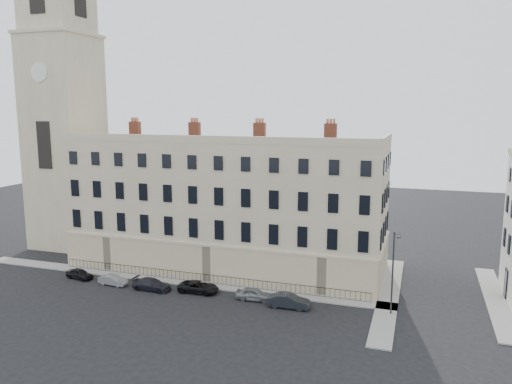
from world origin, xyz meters
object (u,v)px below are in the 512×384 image
Objects in this scene: car_e at (254,294)px; car_f at (289,301)px; car_c at (152,284)px; car_d at (198,287)px; car_b at (113,280)px; streetlamp at (393,270)px; car_a at (80,274)px.

car_e is 3.78m from car_f.
car_c is at bearing 87.37° from car_f.
car_f is (14.65, -0.02, 0.06)m from car_c.
car_c is 0.99× the size of car_d.
car_f reaches higher than car_c.
car_f is (3.70, -0.74, 0.05)m from car_e.
car_c is 10.97m from car_e.
car_f is at bearing -86.64° from car_b.
car_b is at bearing 87.85° from car_e.
car_e is at bearing 76.14° from car_f.
car_f is 10.05m from streetlamp.
car_b is at bearing -86.76° from car_a.
car_a is at bearing 89.73° from car_d.
car_b is 19.30m from car_f.
car_d is at bearing 83.74° from car_e.
car_f is at bearing -153.11° from streetlamp.
streetlamp is at bearing -86.57° from car_c.
car_a is 9.34m from car_c.
car_a is 0.79× the size of car_d.
car_b is (4.68, -0.52, -0.03)m from car_a.
car_e is (15.60, 0.72, 0.08)m from car_b.
car_c is at bearing 88.96° from car_e.
streetlamp is (33.26, 0.71, 3.74)m from car_a.
car_e is 0.89× the size of car_f.
streetlamp is at bearing -92.52° from car_e.
car_e is at bearing -83.94° from car_b.
car_a is at bearing -159.61° from streetlamp.
streetlamp reaches higher than car_e.
car_e reaches higher than car_a.
car_b is 15.61m from car_e.
car_d reaches higher than car_b.
car_e is at bearing -93.15° from car_d.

